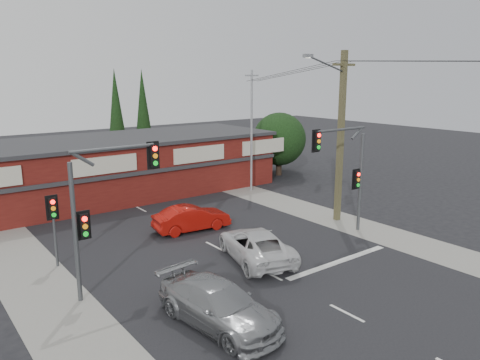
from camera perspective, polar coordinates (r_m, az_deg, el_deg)
ground at (r=21.55m, az=2.57°, el=-10.90°), size 120.00×120.00×0.00m
road_strip at (r=25.31m, az=-4.74°, el=-7.27°), size 14.00×70.00×0.01m
verge_left at (r=22.29m, az=-23.85°, el=-11.17°), size 3.00×70.00×0.02m
verge_right at (r=30.47m, az=8.88°, el=-3.90°), size 3.00×70.00×0.02m
stop_line at (r=22.84m, az=11.90°, el=-9.72°), size 6.50×0.35×0.01m
white_suv at (r=22.42m, az=1.94°, el=-7.92°), size 3.84×5.72×1.46m
silver_suv at (r=16.92m, az=-2.66°, el=-14.96°), size 2.69×5.44×1.52m
red_sedan at (r=26.65m, az=-5.91°, el=-4.65°), size 4.49×2.02×1.43m
lane_dashes at (r=22.65m, az=0.03°, el=-9.63°), size 0.12×40.69×0.01m
shop_building at (r=34.80m, az=-16.91°, el=1.36°), size 27.30×8.40×4.22m
tree_cluster at (r=41.44m, az=4.59°, el=4.67°), size 5.90×5.10×5.50m
conifer_near at (r=42.47m, az=-14.85°, el=7.99°), size 1.80×1.80×9.25m
conifer_far at (r=45.72m, az=-11.74°, el=8.45°), size 1.80×1.80×9.25m
traffic_mast_left at (r=18.84m, az=-16.61°, el=-2.25°), size 3.77×0.27×5.97m
traffic_mast_right at (r=25.78m, az=13.02°, el=1.90°), size 3.96×0.27×5.97m
pedestal_signal at (r=22.71m, az=-21.82°, el=-4.12°), size 0.55×0.27×3.38m
utility_pole at (r=27.97m, az=12.04°, el=5.78°), size 4.38×0.59×10.00m
steel_pole at (r=34.96m, az=1.41°, el=6.22°), size 1.20×0.16×9.00m
power_lines at (r=24.68m, az=22.45°, el=12.73°), size 2.01×29.00×1.22m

